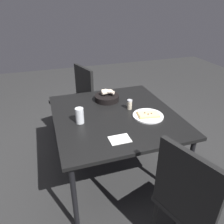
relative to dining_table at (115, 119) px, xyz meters
The scene contains 9 objects.
ground 0.66m from the dining_table, ahead, with size 8.00×8.00×0.00m, color #2A2A2A.
dining_table is the anchor object (origin of this frame).
pizza_plate 0.31m from the dining_table, 152.43° to the left, with size 0.28×0.28×0.04m.
bread_basket 0.32m from the dining_table, 92.98° to the right, with size 0.25×0.25×0.12m.
beer_glass 0.36m from the dining_table, ahead, with size 0.07×0.07×0.14m.
pepper_shaker 0.20m from the dining_table, 162.98° to the right, with size 0.05×0.05×0.09m.
napkin 0.41m from the dining_table, 76.37° to the left, with size 0.16×0.12×0.00m.
chair_near 0.95m from the dining_table, 102.95° to the left, with size 0.56×0.56×0.94m.
chair_far 0.95m from the dining_table, 77.07° to the right, with size 0.55×0.55×0.89m.
Camera 1 is at (0.58, 1.66, 1.67)m, focal length 34.71 mm.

